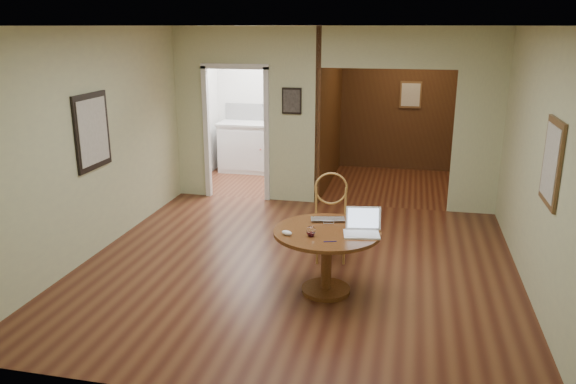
% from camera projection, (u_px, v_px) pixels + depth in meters
% --- Properties ---
extents(floor, '(5.00, 5.00, 0.00)m').
position_uv_depth(floor, '(297.00, 267.00, 6.54)').
color(floor, '#441E13').
rests_on(floor, ground).
extents(room_shell, '(5.20, 7.50, 5.00)m').
position_uv_depth(room_shell, '(308.00, 116.00, 9.16)').
color(room_shell, white).
rests_on(room_shell, ground).
extents(dining_table, '(1.10, 1.10, 0.69)m').
position_uv_depth(dining_table, '(327.00, 247.00, 5.79)').
color(dining_table, brown).
rests_on(dining_table, ground).
extents(chair, '(0.50, 0.50, 1.03)m').
position_uv_depth(chair, '(331.00, 212.00, 6.67)').
color(chair, '#AD743D').
rests_on(chair, ground).
extents(open_laptop, '(0.39, 0.36, 0.25)m').
position_uv_depth(open_laptop, '(362.00, 227.00, 5.65)').
color(open_laptop, white).
rests_on(open_laptop, dining_table).
extents(closed_laptop, '(0.40, 0.30, 0.03)m').
position_uv_depth(closed_laptop, '(328.00, 221.00, 5.97)').
color(closed_laptop, silver).
rests_on(closed_laptop, dining_table).
extents(mouse, '(0.13, 0.10, 0.05)m').
position_uv_depth(mouse, '(287.00, 233.00, 5.61)').
color(mouse, white).
rests_on(mouse, dining_table).
extents(wine_glass, '(0.09, 0.09, 0.11)m').
position_uv_depth(wine_glass, '(311.00, 231.00, 5.57)').
color(wine_glass, white).
rests_on(wine_glass, dining_table).
extents(pen, '(0.13, 0.05, 0.01)m').
position_uv_depth(pen, '(330.00, 242.00, 5.43)').
color(pen, '#0D0D5B').
rests_on(pen, dining_table).
extents(kitchen_cabinet, '(2.06, 0.60, 0.94)m').
position_uv_depth(kitchen_cabinet, '(272.00, 148.00, 10.61)').
color(kitchen_cabinet, white).
rests_on(kitchen_cabinet, ground).
extents(grocery_bag, '(0.33, 0.30, 0.27)m').
position_uv_depth(grocery_bag, '(306.00, 118.00, 10.31)').
color(grocery_bag, beige).
rests_on(grocery_bag, kitchen_cabinet).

